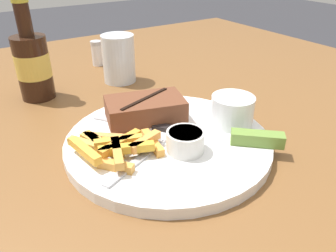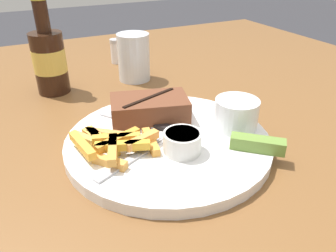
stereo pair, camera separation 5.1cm
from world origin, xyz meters
name	(u,v)px [view 1 (the left image)]	position (x,y,z in m)	size (l,w,h in m)	color
dining_table	(168,174)	(0.00, 0.00, 0.68)	(1.50, 1.52, 0.74)	brown
dinner_plate	(168,142)	(0.00, 0.00, 0.74)	(0.33, 0.33, 0.02)	white
steak_portion	(146,109)	(0.00, 0.07, 0.77)	(0.15, 0.11, 0.04)	brown
fries_pile	(116,146)	(-0.09, 0.01, 0.76)	(0.12, 0.13, 0.02)	gold
coleslaw_cup	(232,109)	(0.11, -0.02, 0.78)	(0.07, 0.07, 0.05)	white
dipping_sauce_cup	(187,140)	(0.00, -0.05, 0.77)	(0.06, 0.06, 0.03)	silver
pickle_spear	(257,139)	(0.10, -0.09, 0.76)	(0.07, 0.07, 0.02)	olive
fork_utensil	(135,163)	(-0.08, -0.04, 0.76)	(0.13, 0.07, 0.00)	#B7B7BC
knife_utensil	(148,125)	(-0.01, 0.05, 0.76)	(0.11, 0.14, 0.01)	#B7B7BC
beer_bottle	(33,64)	(-0.12, 0.31, 0.81)	(0.07, 0.07, 0.21)	black
drinking_glass	(119,59)	(0.06, 0.30, 0.79)	(0.07, 0.07, 0.11)	silver
salt_shaker	(97,53)	(0.06, 0.44, 0.77)	(0.03, 0.03, 0.07)	white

